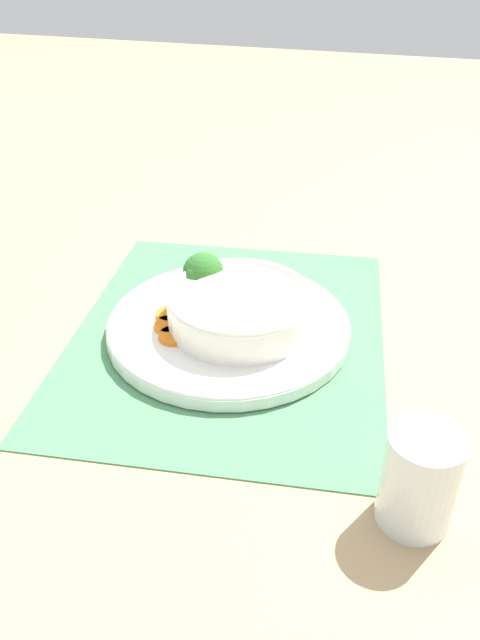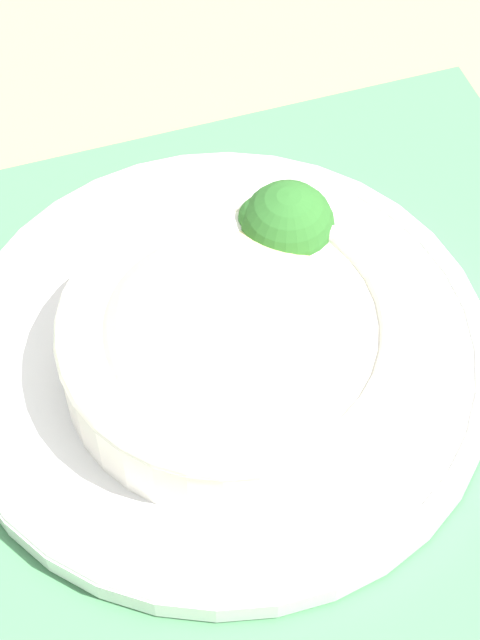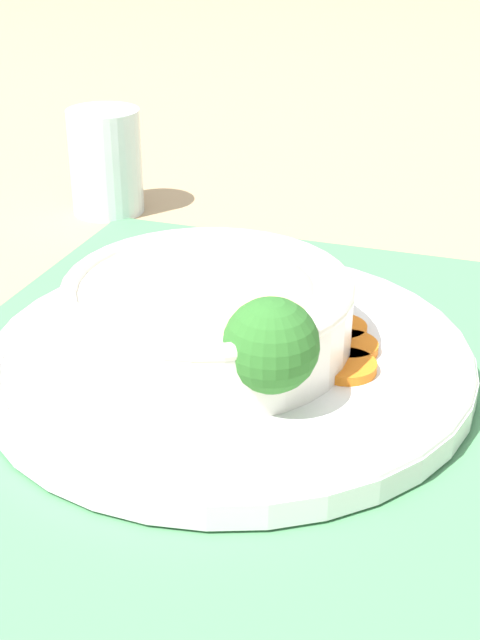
% 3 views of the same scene
% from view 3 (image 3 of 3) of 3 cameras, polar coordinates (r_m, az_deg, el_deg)
% --- Properties ---
extents(ground_plane, '(4.00, 4.00, 0.00)m').
position_cam_3_polar(ground_plane, '(0.59, -0.64, -3.69)').
color(ground_plane, tan).
extents(placemat, '(0.54, 0.47, 0.00)m').
position_cam_3_polar(placemat, '(0.59, -0.65, -3.53)').
color(placemat, '#4C8C59').
rests_on(placemat, ground_plane).
extents(plate, '(0.32, 0.32, 0.02)m').
position_cam_3_polar(plate, '(0.59, -0.65, -2.41)').
color(plate, white).
rests_on(plate, placemat).
extents(bowl, '(0.19, 0.19, 0.06)m').
position_cam_3_polar(bowl, '(0.58, -2.01, 0.86)').
color(bowl, silver).
rests_on(bowl, plate).
extents(broccoli_floret, '(0.06, 0.06, 0.07)m').
position_cam_3_polar(broccoli_floret, '(0.51, 2.04, -1.70)').
color(broccoli_floret, '#84AD5B').
rests_on(broccoli_floret, plate).
extents(carrot_slice_near, '(0.04, 0.04, 0.01)m').
position_cam_3_polar(carrot_slice_near, '(0.56, 6.77, -2.96)').
color(carrot_slice_near, orange).
rests_on(carrot_slice_near, plate).
extents(carrot_slice_middle, '(0.04, 0.04, 0.01)m').
position_cam_3_polar(carrot_slice_middle, '(0.59, 6.93, -1.73)').
color(carrot_slice_middle, orange).
rests_on(carrot_slice_middle, plate).
extents(carrot_slice_far, '(0.04, 0.04, 0.01)m').
position_cam_3_polar(carrot_slice_far, '(0.61, 6.29, -0.59)').
color(carrot_slice_far, orange).
rests_on(carrot_slice_far, plate).
extents(water_glass, '(0.07, 0.07, 0.10)m').
position_cam_3_polar(water_glass, '(0.88, -8.55, 9.65)').
color(water_glass, silver).
rests_on(water_glass, ground_plane).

